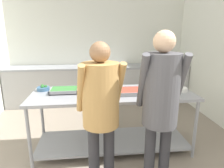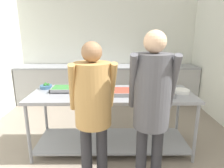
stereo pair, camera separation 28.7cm
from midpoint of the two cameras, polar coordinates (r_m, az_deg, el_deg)
name	(u,v)px [view 2 (the right image)]	position (r m, az deg, el deg)	size (l,w,h in m)	color
wall_rear	(108,47)	(5.12, 0.34, 10.51)	(4.43, 0.06, 2.65)	silver
back_counter	(107,84)	(4.90, 0.37, -0.03)	(4.27, 0.65, 0.90)	#A8A8A8
serving_counter	(112,111)	(2.90, 2.88, -7.84)	(2.26, 0.81, 0.87)	gray
broccoli_bowl	(46,86)	(3.12, -15.87, -0.71)	(0.18, 0.18, 0.08)	#3D668C
serving_tray_greens	(65,89)	(2.94, -10.52, -1.44)	(0.38, 0.30, 0.05)	gray
sauce_pan	(94,91)	(2.76, -2.32, -1.97)	(0.39, 0.25, 0.07)	gray
serving_tray_roast	(126,92)	(2.76, 6.95, -2.34)	(0.44, 0.33, 0.05)	gray
serving_tray_vegetables	(159,93)	(2.79, 16.16, -2.66)	(0.38, 0.30, 0.05)	gray
plate_stack	(181,91)	(3.00, 21.80, -1.95)	(0.23, 0.23, 0.05)	white
guest_serving_left	(152,100)	(2.00, 15.41, -4.37)	(0.47, 0.36, 1.72)	#2D2D33
guest_serving_right	(93,102)	(2.11, -1.58, -5.18)	(0.53, 0.39, 1.61)	#2D2D33
water_bottle	(159,61)	(5.01, 14.99, 6.33)	(0.06, 0.06, 0.24)	brown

